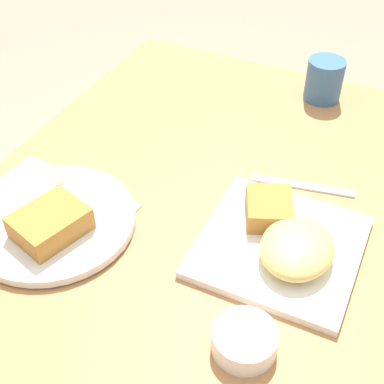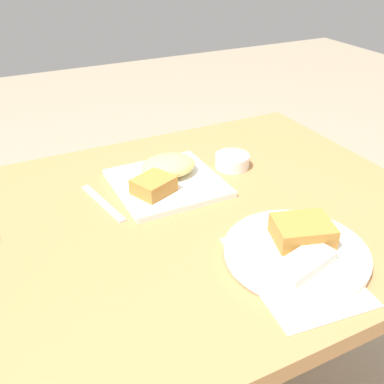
% 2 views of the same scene
% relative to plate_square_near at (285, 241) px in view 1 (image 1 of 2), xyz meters
% --- Properties ---
extents(dining_table, '(1.09, 0.83, 0.74)m').
position_rel_plate_square_near_xyz_m(dining_table, '(0.02, 0.14, -0.11)').
color(dining_table, '#B27A47').
rests_on(dining_table, ground_plane).
extents(menu_card, '(0.21, 0.28, 0.00)m').
position_rel_plate_square_near_xyz_m(menu_card, '(-0.08, 0.39, -0.02)').
color(menu_card, beige).
rests_on(menu_card, dining_table).
extents(plate_square_near, '(0.24, 0.24, 0.06)m').
position_rel_plate_square_near_xyz_m(plate_square_near, '(0.00, 0.00, 0.00)').
color(plate_square_near, white).
rests_on(plate_square_near, dining_table).
extents(plate_oval_far, '(0.27, 0.27, 0.05)m').
position_rel_plate_square_near_xyz_m(plate_oval_far, '(-0.11, 0.36, -0.00)').
color(plate_oval_far, white).
rests_on(plate_oval_far, menu_card).
extents(sauce_ramekin, '(0.09, 0.09, 0.03)m').
position_rel_plate_square_near_xyz_m(sauce_ramekin, '(-0.19, -0.01, -0.00)').
color(sauce_ramekin, white).
rests_on(sauce_ramekin, dining_table).
extents(butter_knife, '(0.05, 0.18, 0.00)m').
position_rel_plate_square_near_xyz_m(butter_knife, '(0.16, 0.02, -0.02)').
color(butter_knife, silver).
rests_on(butter_knife, dining_table).
extents(coffee_mug, '(0.08, 0.08, 0.09)m').
position_rel_plate_square_near_xyz_m(coffee_mug, '(0.47, 0.06, 0.02)').
color(coffee_mug, '#386693').
rests_on(coffee_mug, dining_table).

